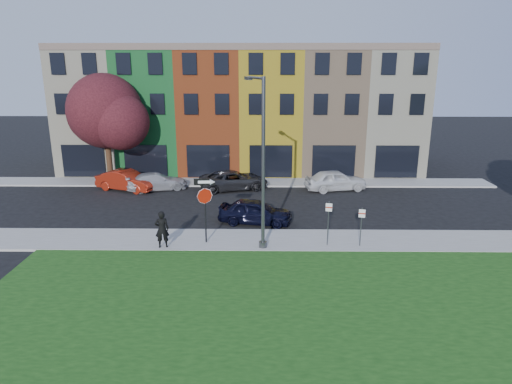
{
  "coord_description": "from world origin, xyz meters",
  "views": [
    {
      "loc": [
        -0.73,
        -19.48,
        9.18
      ],
      "look_at": [
        -1.03,
        4.0,
        2.43
      ],
      "focal_mm": 32.0,
      "sensor_mm": 36.0,
      "label": 1
    }
  ],
  "objects_px": {
    "street_lamp": "(262,165)",
    "stop_sign": "(205,198)",
    "sedan_near": "(255,212)",
    "man": "(162,229)"
  },
  "relations": [
    {
      "from": "stop_sign",
      "to": "street_lamp",
      "type": "bearing_deg",
      "value": -12.68
    },
    {
      "from": "street_lamp",
      "to": "stop_sign",
      "type": "bearing_deg",
      "value": 150.29
    },
    {
      "from": "sedan_near",
      "to": "street_lamp",
      "type": "height_order",
      "value": "street_lamp"
    },
    {
      "from": "sedan_near",
      "to": "street_lamp",
      "type": "bearing_deg",
      "value": -163.88
    },
    {
      "from": "man",
      "to": "sedan_near",
      "type": "bearing_deg",
      "value": -151.02
    },
    {
      "from": "stop_sign",
      "to": "street_lamp",
      "type": "height_order",
      "value": "street_lamp"
    },
    {
      "from": "stop_sign",
      "to": "sedan_near",
      "type": "xyz_separation_m",
      "value": [
        2.51,
        3.22,
        -1.81
      ]
    },
    {
      "from": "sedan_near",
      "to": "street_lamp",
      "type": "relative_size",
      "value": 0.54
    },
    {
      "from": "man",
      "to": "street_lamp",
      "type": "relative_size",
      "value": 0.23
    },
    {
      "from": "sedan_near",
      "to": "stop_sign",
      "type": "bearing_deg",
      "value": 152.4
    }
  ]
}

